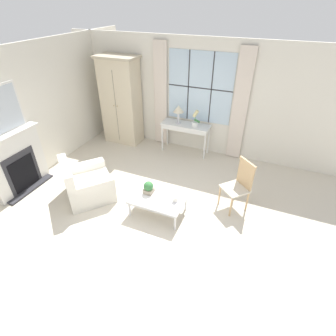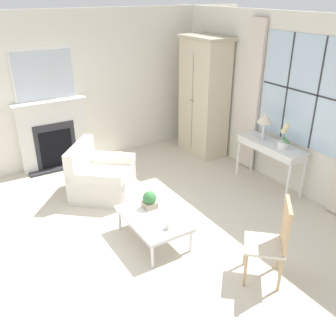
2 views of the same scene
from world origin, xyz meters
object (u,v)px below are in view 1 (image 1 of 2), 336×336
at_px(pillar_candle, 175,199).
at_px(potted_plant_small, 148,187).
at_px(armchair_upholstered, 87,185).
at_px(side_chair_wooden, 240,183).
at_px(console_table, 186,128).
at_px(coffee_table, 158,199).
at_px(table_lamp, 179,110).
at_px(potted_orchid, 195,120).
at_px(fireplace, 15,159).
at_px(armoire, 121,101).

bearing_deg(pillar_candle, potted_plant_small, 175.41).
xyz_separation_m(armchair_upholstered, side_chair_wooden, (2.92, 0.89, 0.29)).
xyz_separation_m(console_table, armchair_upholstered, (-1.22, -2.56, -0.41)).
xyz_separation_m(console_table, potted_plant_small, (0.12, -2.38, -0.20)).
relative_size(side_chair_wooden, coffee_table, 1.00).
bearing_deg(table_lamp, armchair_upholstered, -112.00).
distance_m(armchair_upholstered, potted_plant_small, 1.36).
distance_m(potted_orchid, potted_plant_small, 2.41).
height_order(console_table, coffee_table, console_table).
bearing_deg(potted_orchid, side_chair_wooden, -48.61).
height_order(fireplace, coffee_table, fireplace).
bearing_deg(fireplace, console_table, 46.99).
height_order(console_table, pillar_candle, console_table).
xyz_separation_m(fireplace, coffee_table, (3.02, 0.42, -0.41)).
xyz_separation_m(side_chair_wooden, coffee_table, (-1.36, -0.79, -0.24)).
relative_size(table_lamp, armchair_upholstered, 0.37).
bearing_deg(pillar_candle, side_chair_wooden, 36.98).
distance_m(fireplace, table_lamp, 3.80).
xyz_separation_m(fireplace, table_lamp, (2.48, 2.85, 0.41)).
distance_m(coffee_table, potted_plant_small, 0.28).
bearing_deg(coffee_table, console_table, 97.86).
height_order(coffee_table, pillar_candle, pillar_candle).
bearing_deg(coffee_table, side_chair_wooden, 30.15).
distance_m(potted_orchid, coffee_table, 2.51).
xyz_separation_m(fireplace, potted_orchid, (2.93, 2.85, 0.22)).
xyz_separation_m(table_lamp, armchair_upholstered, (-1.03, -2.54, -0.87)).
height_order(table_lamp, side_chair_wooden, table_lamp).
relative_size(table_lamp, pillar_candle, 4.12).
bearing_deg(potted_orchid, fireplace, -135.81).
distance_m(armoire, console_table, 1.89).
height_order(armoire, side_chair_wooden, armoire).
bearing_deg(potted_orchid, coffee_table, -87.96).
bearing_deg(fireplace, table_lamp, 48.97).
bearing_deg(side_chair_wooden, console_table, 135.60).
xyz_separation_m(fireplace, armchair_upholstered, (1.46, 0.31, -0.46)).
xyz_separation_m(potted_plant_small, pillar_candle, (0.56, -0.05, -0.07)).
height_order(console_table, potted_orchid, potted_orchid).
xyz_separation_m(potted_orchid, coffee_table, (0.09, -2.43, -0.63)).
xyz_separation_m(coffee_table, potted_plant_small, (-0.22, 0.07, 0.16)).
relative_size(coffee_table, pillar_candle, 8.85).
xyz_separation_m(console_table, pillar_candle, (0.68, -2.43, -0.28)).
height_order(potted_plant_small, pillar_candle, potted_plant_small).
relative_size(armoire, side_chair_wooden, 2.24).
relative_size(armchair_upholstered, potted_plant_small, 5.23).
relative_size(console_table, table_lamp, 2.61).
distance_m(potted_plant_small, pillar_candle, 0.57).
bearing_deg(pillar_candle, fireplace, -172.48).
bearing_deg(fireplace, armchair_upholstered, 12.19).
bearing_deg(armchair_upholstered, side_chair_wooden, 17.04).
distance_m(table_lamp, pillar_candle, 2.67).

